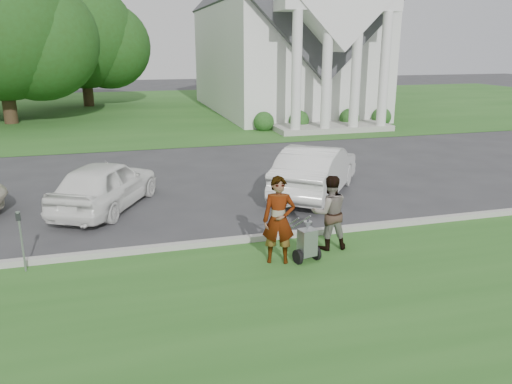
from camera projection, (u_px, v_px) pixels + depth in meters
name	position (u px, v px, depth m)	size (l,w,h in m)	color
ground	(226.00, 254.00, 10.84)	(120.00, 120.00, 0.00)	#333335
grass_strip	(265.00, 326.00, 8.06)	(80.00, 7.00, 0.01)	#285A1F
church_lawn	(146.00, 109.00, 35.79)	(80.00, 30.00, 0.01)	#285A1F
curb	(220.00, 242.00, 11.32)	(80.00, 0.18, 0.15)	#9E9E93
church	(283.00, 21.00, 32.85)	(9.19, 19.00, 24.10)	white
tree_back	(83.00, 41.00, 36.19)	(9.61, 7.60, 8.89)	#332316
striping_cart	(307.00, 243.00, 10.36)	(0.65, 1.11, 0.97)	black
person_left	(279.00, 221.00, 10.19)	(0.67, 0.44, 1.83)	#999999
person_right	(329.00, 213.00, 10.92)	(0.81, 0.63, 1.67)	#999999
parking_meter_near	(21.00, 234.00, 9.78)	(0.09, 0.08, 1.27)	#94969C
car_b	(105.00, 185.00, 13.69)	(1.64, 4.07, 1.39)	white
car_d	(316.00, 170.00, 15.08)	(1.59, 4.56, 1.50)	silver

